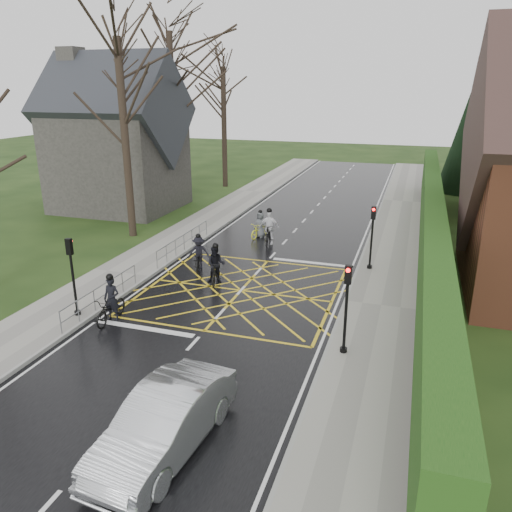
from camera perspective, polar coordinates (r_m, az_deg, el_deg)
The scene contains 22 objects.
ground at distance 21.93m, azimuth -1.72°, elevation -3.96°, with size 120.00×120.00×0.00m, color black.
road at distance 21.93m, azimuth -1.72°, elevation -3.95°, with size 9.00×80.00×0.01m, color black.
sidewalk_right at distance 20.83m, azimuth 14.11°, elevation -5.64°, with size 3.00×80.00×0.15m, color gray.
sidewalk_left at distance 24.45m, azimuth -15.10°, elevation -1.98°, with size 3.00×80.00×0.15m, color gray.
stone_wall at distance 26.33m, azimuth 18.98°, elevation -0.23°, with size 0.50×38.00×0.70m, color slate.
hedge at distance 25.84m, azimuth 19.39°, elevation 3.44°, with size 0.90×38.00×2.80m, color #143B10.
conifer at distance 45.32m, azimuth 23.45°, elevation 12.97°, with size 4.60×4.60×10.00m.
church at distance 37.28m, azimuth -15.70°, elevation 12.72°, with size 8.80×7.80×11.00m.
tree_near at distance 29.61m, azimuth -15.10°, elevation 17.13°, with size 9.24×9.24×11.44m.
tree_mid at distance 37.06m, azimuth -9.62°, elevation 18.86°, with size 10.08×10.08×12.48m.
tree_far at distance 44.09m, azimuth -3.72°, elevation 17.17°, with size 8.40×8.40×10.40m.
railing_south at distance 20.80m, azimuth -17.26°, elevation -3.84°, with size 0.05×5.04×1.03m.
railing_north at distance 26.86m, azimuth -8.24°, elevation 1.98°, with size 0.05×6.04×1.03m.
traffic_light_ne at distance 24.27m, azimuth 13.08°, elevation 1.99°, with size 0.24×0.31×3.21m.
traffic_light_se at distance 16.42m, azimuth 10.24°, elevation -6.14°, with size 0.24×0.31×3.21m.
traffic_light_sw at distance 20.01m, azimuth -20.16°, elevation -2.36°, with size 0.24×0.31×3.21m.
cyclist_rear at distance 19.76m, azimuth -16.21°, elevation -5.49°, with size 0.76×1.98×1.90m.
cyclist_back at distance 22.58m, azimuth -4.64°, elevation -1.39°, with size 0.99×1.96×1.89m.
cyclist_mid at distance 24.46m, azimuth -6.59°, elevation 0.01°, with size 1.25×1.93×1.77m.
cyclist_front at distance 28.06m, azimuth 1.47°, elevation 2.88°, with size 1.18×2.15×2.08m.
cyclist_lead at distance 29.38m, azimuth 0.45°, elevation 3.23°, with size 1.03×1.80×1.66m.
car at distance 12.94m, azimuth -10.41°, elevation -18.19°, with size 1.67×4.79×1.58m, color silver.
Camera 1 is at (6.84, -19.01, 8.54)m, focal length 35.00 mm.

